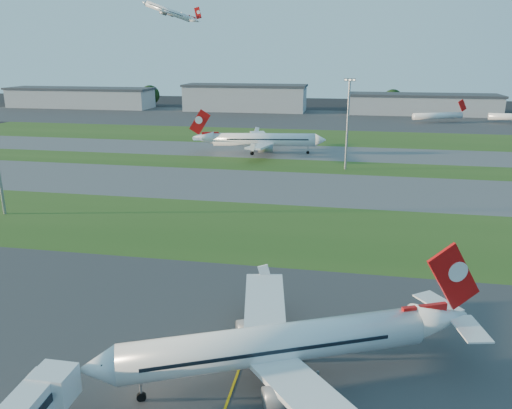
% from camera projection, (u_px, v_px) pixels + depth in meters
% --- Properties ---
extents(grass_strip_a, '(300.00, 34.00, 0.01)m').
position_uv_depth(grass_strip_a, '(262.00, 230.00, 95.45)').
color(grass_strip_a, '#2B4E1A').
rests_on(grass_strip_a, ground).
extents(taxiway_a, '(300.00, 32.00, 0.01)m').
position_uv_depth(taxiway_a, '(284.00, 187.00, 126.51)').
color(taxiway_a, '#515154').
rests_on(taxiway_a, ground).
extents(grass_strip_b, '(300.00, 18.00, 0.01)m').
position_uv_depth(grass_strip_b, '(295.00, 166.00, 150.04)').
color(grass_strip_b, '#2B4E1A').
rests_on(grass_strip_b, ground).
extents(taxiway_b, '(300.00, 26.00, 0.01)m').
position_uv_depth(taxiway_b, '(302.00, 152.00, 170.75)').
color(taxiway_b, '#515154').
rests_on(taxiway_b, ground).
extents(grass_strip_c, '(300.00, 40.00, 0.01)m').
position_uv_depth(grass_strip_c, '(309.00, 137.00, 201.81)').
color(grass_strip_c, '#2B4E1A').
rests_on(grass_strip_c, ground).
extents(apron_far, '(400.00, 80.00, 0.01)m').
position_uv_depth(apron_far, '(319.00, 119.00, 258.28)').
color(apron_far, '#333335').
rests_on(apron_far, ground).
extents(airliner_parked, '(36.10, 30.72, 12.03)m').
position_uv_depth(airliner_parked, '(279.00, 344.00, 50.32)').
color(airliner_parked, white).
rests_on(airliner_parked, ground).
extents(airliner_taxiing, '(42.02, 35.42, 13.16)m').
position_uv_depth(airliner_taxiing, '(263.00, 140.00, 167.00)').
color(airliner_taxiing, white).
rests_on(airliner_taxiing, ground).
extents(airliner_departing, '(30.79, 26.09, 9.60)m').
position_uv_depth(airliner_departing, '(169.00, 11.00, 259.20)').
color(airliner_departing, white).
extents(mini_jet_near, '(26.94, 13.24, 9.48)m').
position_uv_depth(mini_jet_near, '(438.00, 116.00, 243.59)').
color(mini_jet_near, white).
rests_on(mini_jet_near, ground).
extents(light_mast_centre, '(3.20, 0.70, 25.80)m').
position_uv_depth(light_mast_centre, '(348.00, 118.00, 141.27)').
color(light_mast_centre, gray).
rests_on(light_mast_centre, ground).
extents(hangar_far_west, '(91.80, 23.00, 12.20)m').
position_uv_depth(hangar_far_west, '(80.00, 98.00, 310.68)').
color(hangar_far_west, '#93959A').
rests_on(hangar_far_west, ground).
extents(hangar_west, '(71.40, 23.00, 15.20)m').
position_uv_depth(hangar_west, '(245.00, 98.00, 292.09)').
color(hangar_west, '#93959A').
rests_on(hangar_west, ground).
extents(hangar_east, '(81.60, 23.00, 11.20)m').
position_uv_depth(hangar_east, '(422.00, 104.00, 275.38)').
color(hangar_east, '#93959A').
rests_on(hangar_east, ground).
extents(tree_far_west, '(11.00, 11.00, 12.00)m').
position_uv_depth(tree_far_west, '(35.00, 94.00, 329.73)').
color(tree_far_west, black).
rests_on(tree_far_west, ground).
extents(tree_west, '(12.10, 12.10, 13.20)m').
position_uv_depth(tree_west, '(150.00, 95.00, 317.59)').
color(tree_west, black).
rests_on(tree_west, ground).
extents(tree_mid_west, '(9.90, 9.90, 10.80)m').
position_uv_depth(tree_mid_west, '(290.00, 100.00, 298.64)').
color(tree_mid_west, black).
rests_on(tree_mid_west, ground).
extents(tree_mid_east, '(11.55, 11.55, 12.60)m').
position_uv_depth(tree_mid_east, '(393.00, 99.00, 290.81)').
color(tree_mid_east, black).
rests_on(tree_mid_east, ground).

